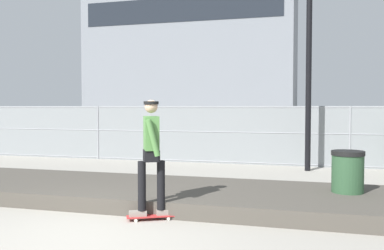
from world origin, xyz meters
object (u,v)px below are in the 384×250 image
object	(u,v)px
skateboard	(152,216)
trash_bin	(348,179)
parked_car_near	(150,132)
street_lamp	(309,5)
skater	(151,149)

from	to	relation	value
skateboard	trash_bin	world-z (taller)	trash_bin
skateboard	parked_car_near	bearing A→B (deg)	111.50
street_lamp	trash_bin	bearing A→B (deg)	-80.54
street_lamp	parked_car_near	world-z (taller)	street_lamp
street_lamp	trash_bin	world-z (taller)	street_lamp
skateboard	street_lamp	size ratio (longest dim) A/B	0.11
skater	parked_car_near	distance (m)	9.98
skater	skateboard	bearing A→B (deg)	-135.00
skateboard	parked_car_near	distance (m)	10.01
skater	trash_bin	xyz separation A→B (m)	(3.11, 1.76, -0.62)
street_lamp	parked_car_near	size ratio (longest dim) A/B	1.69
trash_bin	parked_car_near	bearing A→B (deg)	131.97
trash_bin	skateboard	bearing A→B (deg)	-150.47
skateboard	street_lamp	bearing A→B (deg)	68.92
parked_car_near	skateboard	bearing A→B (deg)	-68.50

